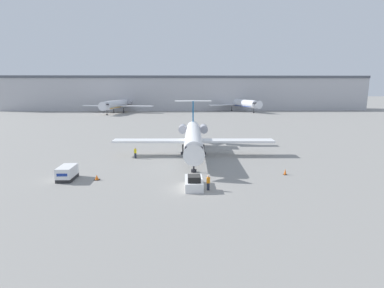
{
  "coord_description": "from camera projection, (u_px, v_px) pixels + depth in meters",
  "views": [
    {
      "loc": [
        -1.5,
        -34.07,
        12.27
      ],
      "look_at": [
        0.0,
        11.83,
        3.24
      ],
      "focal_mm": 28.0,
      "sensor_mm": 36.0,
      "label": 1
    }
  ],
  "objects": [
    {
      "name": "ground_plane",
      "position": [
        195.0,
        190.0,
        35.83
      ],
      "size": [
        600.0,
        600.0,
        0.0
      ],
      "primitive_type": "plane",
      "color": "gray"
    },
    {
      "name": "terminal_building",
      "position": [
        185.0,
        93.0,
        151.88
      ],
      "size": [
        180.0,
        16.8,
        16.84
      ],
      "color": "#B2B2B7",
      "rests_on": "ground"
    },
    {
      "name": "airplane_main",
      "position": [
        193.0,
        137.0,
        52.82
      ],
      "size": [
        28.55,
        27.14,
        9.09
      ],
      "color": "white",
      "rests_on": "ground"
    },
    {
      "name": "pushback_tug",
      "position": [
        194.0,
        183.0,
        36.34
      ],
      "size": [
        2.15,
        4.36,
        1.79
      ],
      "color": "silver",
      "rests_on": "ground"
    },
    {
      "name": "luggage_cart",
      "position": [
        67.0,
        173.0,
        39.45
      ],
      "size": [
        1.9,
        3.41,
        1.82
      ],
      "color": "#232326",
      "rests_on": "ground"
    },
    {
      "name": "worker_near_tug",
      "position": [
        208.0,
        182.0,
        35.47
      ],
      "size": [
        0.4,
        0.25,
        1.82
      ],
      "color": "#232838",
      "rests_on": "ground"
    },
    {
      "name": "worker_by_wing",
      "position": [
        135.0,
        153.0,
        50.95
      ],
      "size": [
        0.4,
        0.26,
        1.88
      ],
      "color": "#232838",
      "rests_on": "ground"
    },
    {
      "name": "traffic_cone_left",
      "position": [
        97.0,
        177.0,
        39.42
      ],
      "size": [
        0.73,
        0.73,
        0.68
      ],
      "color": "black",
      "rests_on": "ground"
    },
    {
      "name": "traffic_cone_right",
      "position": [
        285.0,
        172.0,
        41.72
      ],
      "size": [
        0.51,
        0.51,
        0.83
      ],
      "color": "black",
      "rests_on": "ground"
    },
    {
      "name": "airplane_parked_far_left",
      "position": [
        237.0,
        103.0,
        145.68
      ],
      "size": [
        28.92,
        33.56,
        10.79
      ],
      "color": "silver",
      "rests_on": "ground"
    },
    {
      "name": "airplane_parked_far_right",
      "position": [
        118.0,
        104.0,
        135.34
      ],
      "size": [
        32.72,
        30.85,
        10.84
      ],
      "color": "silver",
      "rests_on": "ground"
    }
  ]
}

